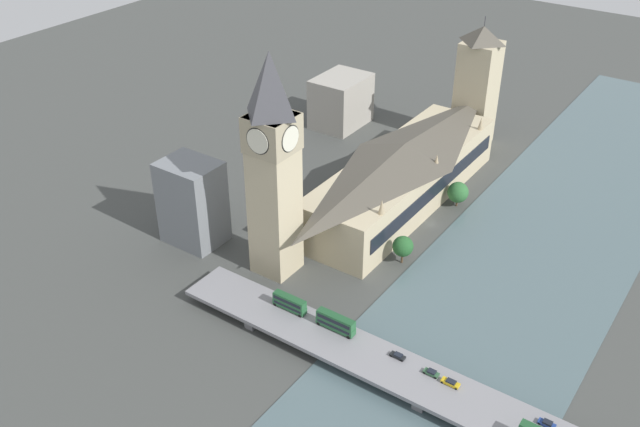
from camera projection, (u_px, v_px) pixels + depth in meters
ground_plane at (431, 224)px, 251.29m from camera, size 600.00×600.00×0.00m
river_water at (532, 258)px, 233.44m from camera, size 61.54×360.00×0.30m
parliament_hall at (403, 173)px, 258.61m from camera, size 27.52×98.86×23.81m
clock_tower at (273, 162)px, 209.04m from camera, size 13.55×13.55×72.29m
victoria_tower at (477, 86)px, 293.88m from camera, size 14.52×14.52×54.54m
road_bridge at (430, 386)px, 180.48m from camera, size 155.08×15.36×4.24m
double_decker_bus_mid at (290, 303)px, 203.64m from camera, size 10.63×2.52×4.61m
double_decker_bus_rear at (336, 322)px, 196.11m from camera, size 11.80×2.59×5.02m
car_northbound_lead at (398, 356)px, 187.87m from camera, size 4.21×1.74×1.22m
car_northbound_mid at (431, 373)px, 182.50m from camera, size 4.09×1.81×1.39m
car_southbound_lead at (547, 424)px, 168.28m from camera, size 4.16×1.76×1.38m
car_southbound_mid at (451, 383)px, 179.52m from camera, size 4.76×1.82×1.37m
city_block_west at (341, 101)px, 316.70m from camera, size 19.28×25.39×22.35m
city_block_center at (192, 202)px, 235.64m from camera, size 19.16×15.29×29.27m
tree_embankment_near at (458, 192)px, 258.95m from camera, size 7.69×7.69×9.58m
tree_embankment_mid at (403, 246)px, 228.45m from camera, size 6.82×6.82×9.76m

